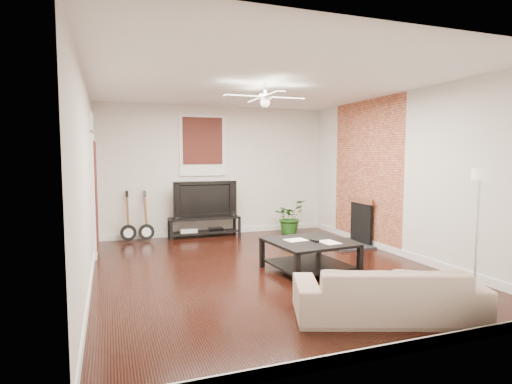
# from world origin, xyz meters

# --- Properties ---
(room) EXTENTS (5.01, 6.01, 2.81)m
(room) POSITION_xyz_m (0.00, 0.00, 1.40)
(room) COLOR black
(room) RESTS_ON ground
(brick_accent) EXTENTS (0.02, 2.20, 2.80)m
(brick_accent) POSITION_xyz_m (2.49, 1.00, 1.40)
(brick_accent) COLOR #9D4E32
(brick_accent) RESTS_ON floor
(fireplace) EXTENTS (0.80, 1.10, 0.92)m
(fireplace) POSITION_xyz_m (2.20, 1.00, 0.46)
(fireplace) COLOR black
(fireplace) RESTS_ON floor
(window_back) EXTENTS (1.00, 0.06, 1.30)m
(window_back) POSITION_xyz_m (-0.30, 2.97, 1.95)
(window_back) COLOR #39180F
(window_back) RESTS_ON wall_back
(door_left) EXTENTS (0.08, 1.00, 2.50)m
(door_left) POSITION_xyz_m (-2.46, 1.90, 1.25)
(door_left) COLOR white
(door_left) RESTS_ON wall_left
(tv_stand) EXTENTS (1.51, 0.40, 0.42)m
(tv_stand) POSITION_xyz_m (-0.32, 2.78, 0.21)
(tv_stand) COLOR black
(tv_stand) RESTS_ON floor
(tv) EXTENTS (1.35, 0.18, 0.78)m
(tv) POSITION_xyz_m (-0.32, 2.80, 0.81)
(tv) COLOR black
(tv) RESTS_ON tv_stand
(coffee_table) EXTENTS (1.23, 1.23, 0.47)m
(coffee_table) POSITION_xyz_m (0.56, -0.39, 0.23)
(coffee_table) COLOR black
(coffee_table) RESTS_ON floor
(sofa) EXTENTS (2.09, 1.38, 0.57)m
(sofa) POSITION_xyz_m (0.54, -2.25, 0.28)
(sofa) COLOR tan
(sofa) RESTS_ON floor
(floor_lamp) EXTENTS (0.33, 0.33, 1.59)m
(floor_lamp) POSITION_xyz_m (1.89, -2.15, 0.79)
(floor_lamp) COLOR silver
(floor_lamp) RESTS_ON floor
(potted_plant) EXTENTS (0.89, 0.87, 0.76)m
(potted_plant) POSITION_xyz_m (1.53, 2.46, 0.38)
(potted_plant) COLOR #1F5618
(potted_plant) RESTS_ON floor
(guitar_left) EXTENTS (0.33, 0.23, 1.04)m
(guitar_left) POSITION_xyz_m (-1.89, 2.75, 0.52)
(guitar_left) COLOR black
(guitar_left) RESTS_ON floor
(guitar_right) EXTENTS (0.35, 0.27, 1.04)m
(guitar_right) POSITION_xyz_m (-1.54, 2.72, 0.52)
(guitar_right) COLOR black
(guitar_right) RESTS_ON floor
(ceiling_fan) EXTENTS (1.24, 1.24, 0.32)m
(ceiling_fan) POSITION_xyz_m (0.00, 0.00, 2.60)
(ceiling_fan) COLOR white
(ceiling_fan) RESTS_ON ceiling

